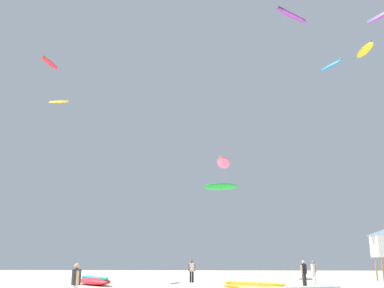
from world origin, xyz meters
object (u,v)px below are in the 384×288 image
(person_left, at_px, (192,269))
(kite_aloft_7, at_px, (224,163))
(kite_grounded_mid, at_px, (254,287))
(kite_aloft_1, at_px, (50,63))
(person_right, at_px, (304,271))
(kite_aloft_4, at_px, (331,66))
(kite_aloft_5, at_px, (292,15))
(kite_aloft_6, at_px, (221,187))
(person_midground, at_px, (314,271))
(kite_aloft_2, at_px, (365,50))
(person_foreground, at_px, (76,281))
(kite_aloft_3, at_px, (383,15))
(kite_aloft_0, at_px, (59,102))
(kite_grounded_near, at_px, (94,281))

(person_left, relative_size, kite_aloft_7, 0.36)
(kite_grounded_mid, xyz_separation_m, kite_aloft_7, (-1.35, 18.06, 11.18))
(kite_grounded_mid, relative_size, kite_aloft_1, 1.39)
(person_right, relative_size, kite_aloft_4, 0.57)
(kite_aloft_5, distance_m, kite_aloft_6, 23.38)
(person_midground, distance_m, kite_grounded_mid, 8.06)
(person_midground, bearing_deg, person_right, -138.89)
(kite_aloft_4, bearing_deg, kite_aloft_2, 53.21)
(person_foreground, xyz_separation_m, kite_aloft_1, (-10.88, 20.59, 19.40))
(kite_aloft_1, relative_size, kite_aloft_5, 0.84)
(person_foreground, height_order, kite_aloft_2, kite_aloft_2)
(kite_aloft_3, bearing_deg, kite_aloft_4, 146.49)
(kite_aloft_7, bearing_deg, person_left, -107.18)
(kite_aloft_0, height_order, kite_aloft_1, kite_aloft_1)
(kite_aloft_2, distance_m, kite_aloft_3, 12.25)
(person_right, relative_size, kite_aloft_7, 0.36)
(person_foreground, bearing_deg, kite_aloft_2, 21.67)
(person_midground, xyz_separation_m, kite_aloft_5, (-0.24, 0.29, 20.51))
(kite_aloft_0, bearing_deg, kite_aloft_5, -28.05)
(person_foreground, distance_m, kite_grounded_near, 14.26)
(person_right, bearing_deg, kite_aloft_6, -27.16)
(person_left, xyz_separation_m, kite_grounded_mid, (4.10, -9.14, -0.73))
(person_foreground, relative_size, kite_aloft_4, 0.54)
(person_midground, distance_m, kite_aloft_1, 30.50)
(person_foreground, relative_size, kite_aloft_5, 0.45)
(person_midground, distance_m, person_left, 9.20)
(person_foreground, bearing_deg, kite_aloft_3, 11.20)
(kite_aloft_5, bearing_deg, kite_aloft_3, 22.90)
(person_left, xyz_separation_m, kite_aloft_7, (2.76, 8.91, 10.45))
(kite_aloft_0, xyz_separation_m, kite_aloft_3, (33.77, -9.32, 4.20))
(kite_aloft_4, bearing_deg, kite_grounded_near, -157.39)
(kite_aloft_2, relative_size, kite_aloft_7, 0.89)
(person_right, height_order, kite_aloft_0, kite_aloft_0)
(person_midground, height_order, kite_aloft_0, kite_aloft_0)
(person_left, height_order, kite_grounded_mid, person_left)
(kite_aloft_0, bearing_deg, person_left, -33.84)
(kite_grounded_mid, bearing_deg, person_foreground, -130.33)
(kite_aloft_6, xyz_separation_m, kite_aloft_7, (0.33, -8.35, 1.10))
(person_right, bearing_deg, person_foreground, 98.94)
(kite_grounded_near, distance_m, kite_aloft_7, 19.38)
(person_left, bearing_deg, kite_aloft_0, -146.49)
(kite_aloft_1, height_order, kite_aloft_2, kite_aloft_2)
(kite_grounded_near, bearing_deg, kite_aloft_3, 12.64)
(kite_grounded_mid, bearing_deg, kite_grounded_near, 153.89)
(person_right, distance_m, kite_grounded_mid, 5.42)
(kite_aloft_5, bearing_deg, kite_aloft_4, 54.51)
(person_midground, height_order, kite_aloft_2, kite_aloft_2)
(person_left, bearing_deg, person_right, 33.61)
(kite_aloft_7, bearing_deg, kite_aloft_2, 14.13)
(kite_grounded_near, distance_m, kite_aloft_0, 25.95)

